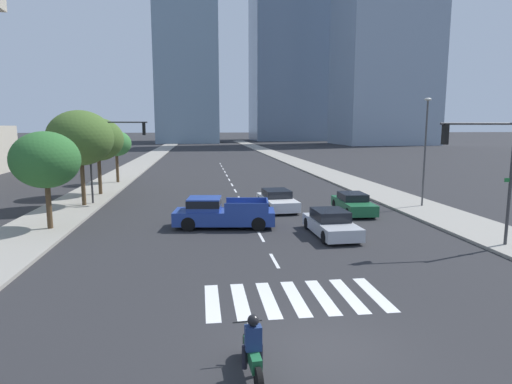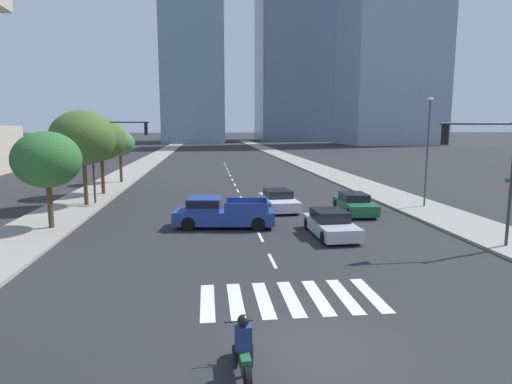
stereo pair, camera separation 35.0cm
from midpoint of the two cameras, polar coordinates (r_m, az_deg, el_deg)
The scene contains 18 objects.
ground_plane at distance 11.62m, azimuth 8.11°, elevation -19.94°, with size 800.00×800.00×0.00m, color #28282B.
sidewalk_east at distance 42.77m, azimuth 12.72°, elevation 1.07°, with size 4.00×260.00×0.15m, color gray.
sidewalk_west at distance 41.18m, azimuth -19.93°, elevation 0.48°, with size 4.00×260.00×0.15m, color gray.
crosswalk_near at distance 14.57m, azimuth 4.50°, elevation -13.74°, with size 5.85×2.99×0.01m.
lane_divider_center at distance 41.64m, azimuth -3.42°, elevation 0.96°, with size 0.14×50.00×0.01m.
motorcycle_trailing at distance 10.25m, azimuth -1.50°, elevation -20.30°, with size 0.70×2.09×1.49m.
pickup_truck at distance 24.03m, azimuth -5.26°, elevation -2.76°, with size 5.71×2.60×1.67m.
sedan_silver_0 at distance 22.57m, azimuth 9.40°, elevation -4.16°, with size 1.99×4.52×1.29m.
sedan_green_1 at distance 28.64m, azimuth 12.35°, elevation -1.52°, with size 1.93×4.56×1.27m.
sedan_white_2 at distance 29.30m, azimuth 2.46°, elevation -1.09°, with size 2.21×4.92×1.30m.
traffic_signal_near at distance 21.76m, azimuth 27.65°, elevation 3.98°, with size 3.86×0.28×5.91m.
traffic_signal_far at distance 32.23m, azimuth -18.86°, elevation 5.95°, with size 4.29×0.28×6.09m.
street_lamp_east at distance 31.45m, azimuth 21.13°, elevation 5.94°, with size 0.50×0.24×7.28m.
street_tree_nearest at distance 25.28m, azimuth -26.35°, elevation 3.80°, with size 3.50×3.50×5.16m.
street_tree_second at distance 31.88m, azimuth -22.44°, elevation 6.58°, with size 4.38×4.38×6.49m.
street_tree_third at distance 36.82m, azimuth -20.38°, elevation 6.49°, with size 3.99×3.99×6.07m.
street_tree_fourth at distance 44.23m, azimuth -18.16°, elevation 6.07°, with size 2.87×2.87×4.99m.
office_tower_right_skyline at distance 147.14m, azimuth 16.73°, elevation 21.64°, with size 27.64×24.22×90.97m.
Camera 1 is at (-3.00, -9.79, 5.54)m, focal length 30.36 mm.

